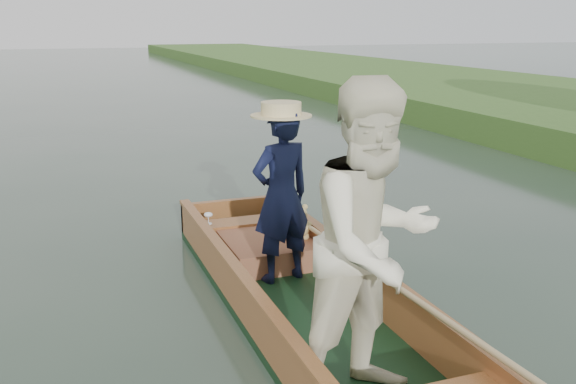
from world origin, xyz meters
name	(u,v)px	position (x,y,z in m)	size (l,w,h in m)	color
ground	(315,328)	(0.00, 0.00, 0.00)	(120.00, 120.00, 0.00)	#283D30
punt	(330,258)	(-0.03, -0.34, 0.71)	(1.19, 5.00, 2.03)	black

